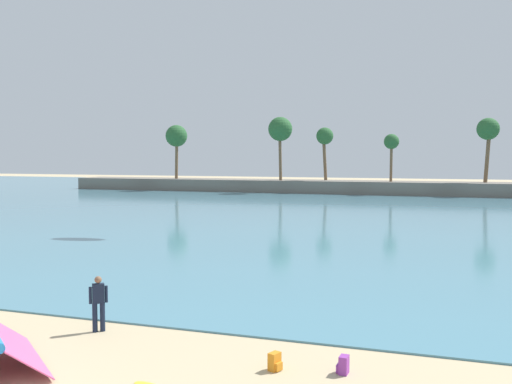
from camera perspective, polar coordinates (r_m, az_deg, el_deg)
name	(u,v)px	position (r m, az deg, el deg)	size (l,w,h in m)	color
sea	(375,201)	(67.77, 11.85, -0.86)	(220.00, 103.90, 0.06)	teal
palm_headland	(403,177)	(79.21, 14.52, 1.49)	(94.95, 6.23, 11.24)	slate
person_at_waterline	(98,302)	(17.79, -15.52, -10.57)	(0.44, 0.38, 1.67)	#141E33
backpack_near_kite	(343,365)	(14.38, 8.75, -16.80)	(0.29, 0.31, 0.44)	purple
backpack_spare	(275,362)	(14.44, 1.92, -16.68)	(0.35, 0.35, 0.44)	orange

